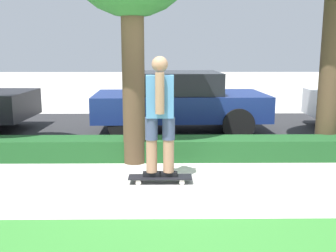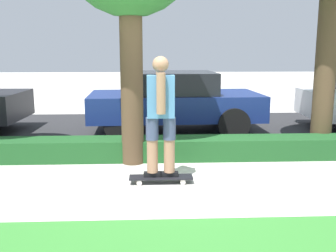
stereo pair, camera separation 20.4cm
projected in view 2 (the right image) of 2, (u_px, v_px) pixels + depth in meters
ground_plane at (176, 189)px, 5.50m from camera, size 60.00×60.00×0.00m
street_asphalt at (164, 130)px, 9.62m from camera, size 18.30×5.00×0.01m
hedge_row at (170, 148)px, 7.03m from camera, size 18.30×0.60×0.38m
skateboard at (161, 178)px, 5.76m from camera, size 0.93×0.24×0.10m
skater_person at (161, 114)px, 5.58m from camera, size 0.51×0.45×1.74m
parked_car_middle at (173, 100)px, 9.24m from camera, size 4.01×2.07×1.42m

